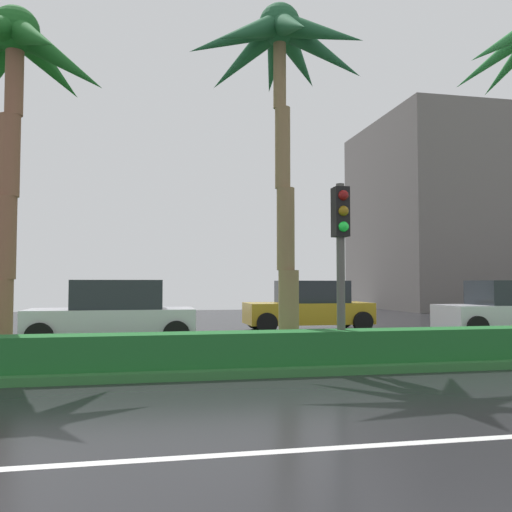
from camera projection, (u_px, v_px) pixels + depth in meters
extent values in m
cylinder|color=brown|center=(3.00, 238.00, 10.24)|extent=(0.46, 0.46, 1.56)
cylinder|color=brown|center=(9.00, 156.00, 10.33)|extent=(0.40, 0.40, 1.56)
cylinder|color=brown|center=(14.00, 75.00, 10.43)|extent=(0.34, 0.34, 1.56)
sphere|color=#1B5C21|center=(15.00, 30.00, 10.47)|extent=(0.90, 0.90, 0.90)
cone|color=#1B5C21|center=(60.00, 60.00, 10.63)|extent=(1.93, 0.61, 1.48)
cone|color=#1B5C21|center=(49.00, 66.00, 11.26)|extent=(1.58, 1.94, 1.28)
cone|color=#1B5C21|center=(33.00, 37.00, 9.84)|extent=(1.53, 1.96, 1.34)
cylinder|color=olive|center=(289.00, 312.00, 11.55)|extent=(0.43, 0.43, 1.76)
cylinder|color=olive|center=(286.00, 229.00, 11.67)|extent=(0.38, 0.38, 1.76)
cylinder|color=olive|center=(283.00, 148.00, 11.79)|extent=(0.33, 0.33, 1.76)
cylinder|color=olive|center=(280.00, 68.00, 11.92)|extent=(0.28, 0.28, 1.76)
sphere|color=#1F5331|center=(280.00, 24.00, 11.96)|extent=(0.90, 0.90, 0.90)
cone|color=#1F5331|center=(320.00, 51.00, 12.00)|extent=(2.15, 0.83, 1.59)
cone|color=#1F5331|center=(297.00, 58.00, 12.82)|extent=(1.80, 2.04, 1.27)
cone|color=#1F5331|center=(274.00, 61.00, 12.91)|extent=(0.79, 2.21, 1.34)
cone|color=#1F5331|center=(245.00, 58.00, 12.45)|extent=(1.88, 1.90, 1.54)
cone|color=#1F5331|center=(235.00, 38.00, 11.76)|extent=(2.18, 0.60, 1.29)
cone|color=#1F5331|center=(251.00, 31.00, 11.23)|extent=(2.04, 1.74, 1.47)
cone|color=#1F5331|center=(291.00, 25.00, 11.01)|extent=(0.56, 2.14, 1.44)
cone|color=#1F5331|center=(319.00, 32.00, 11.41)|extent=(1.93, 1.92, 1.36)
cone|color=#297536|center=(500.00, 54.00, 14.00)|extent=(2.11, 2.25, 1.76)
cone|color=#297536|center=(511.00, 39.00, 13.06)|extent=(2.54, 0.69, 1.79)
cylinder|color=#4C4C47|center=(341.00, 272.00, 10.49)|extent=(0.16, 0.16, 3.41)
cube|color=black|center=(340.00, 212.00, 10.54)|extent=(0.28, 0.32, 0.96)
sphere|color=maroon|center=(343.00, 195.00, 10.39)|extent=(0.20, 0.20, 0.20)
sphere|color=#7F600F|center=(343.00, 211.00, 10.38)|extent=(0.20, 0.20, 0.20)
sphere|color=#1EEA3F|center=(344.00, 227.00, 10.36)|extent=(0.20, 0.20, 0.20)
cube|color=silver|center=(112.00, 322.00, 14.46)|extent=(4.30, 1.76, 0.72)
cube|color=#1E2328|center=(118.00, 294.00, 14.53)|extent=(2.30, 1.58, 0.76)
cylinder|color=black|center=(39.00, 337.00, 13.23)|extent=(0.68, 0.22, 0.68)
cylinder|color=black|center=(51.00, 330.00, 14.99)|extent=(0.68, 0.22, 0.68)
cylinder|color=black|center=(176.00, 334.00, 13.90)|extent=(0.68, 0.22, 0.68)
cylinder|color=black|center=(173.00, 328.00, 15.66)|extent=(0.68, 0.22, 0.68)
cube|color=#B28C1E|center=(308.00, 313.00, 18.91)|extent=(4.30, 1.76, 0.72)
cube|color=#1E2328|center=(312.00, 292.00, 18.97)|extent=(2.30, 1.58, 0.76)
cylinder|color=black|center=(267.00, 323.00, 17.68)|extent=(0.68, 0.22, 0.68)
cylinder|color=black|center=(256.00, 320.00, 19.44)|extent=(0.68, 0.22, 0.68)
cylinder|color=black|center=(363.00, 322.00, 18.35)|extent=(0.68, 0.22, 0.68)
cylinder|color=black|center=(344.00, 318.00, 20.11)|extent=(0.68, 0.22, 0.68)
cube|color=silver|center=(507.00, 316.00, 17.14)|extent=(4.30, 1.76, 0.72)
cube|color=#1E2328|center=(511.00, 293.00, 17.21)|extent=(2.30, 1.58, 0.76)
cylinder|color=black|center=(477.00, 328.00, 15.92)|extent=(0.68, 0.22, 0.68)
cylinder|color=black|center=(444.00, 323.00, 17.68)|extent=(0.68, 0.22, 0.68)
cube|color=#605B59|center=(482.00, 217.00, 36.74)|extent=(15.28, 11.09, 12.14)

